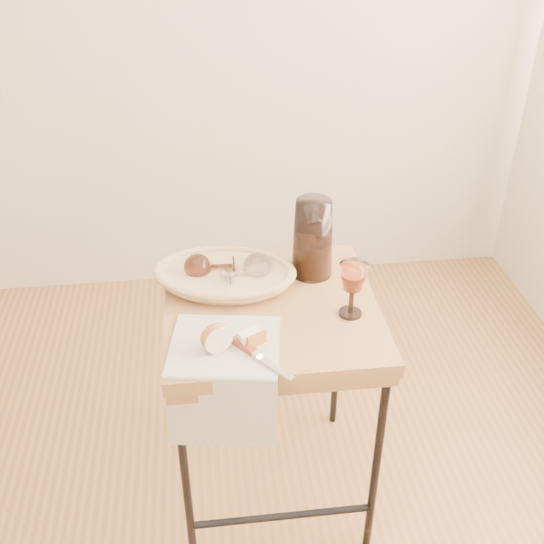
{
  "coord_description": "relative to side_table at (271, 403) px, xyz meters",
  "views": [
    {
      "loc": [
        0.25,
        -1.01,
        1.81
      ],
      "look_at": [
        0.43,
        0.43,
        0.88
      ],
      "focal_mm": 42.52,
      "sensor_mm": 36.0,
      "label": 1
    }
  ],
  "objects": [
    {
      "name": "bread_basket",
      "position": [
        -0.12,
        0.12,
        0.4
      ],
      "size": [
        0.41,
        0.32,
        0.05
      ],
      "primitive_type": null,
      "rotation": [
        0.0,
        0.0,
        -0.2
      ],
      "color": "#B6814D",
      "rests_on": "side_table"
    },
    {
      "name": "tea_towel",
      "position": [
        -0.14,
        -0.17,
        0.38
      ],
      "size": [
        0.32,
        0.29,
        0.01
      ],
      "primitive_type": "cube",
      "rotation": [
        0.0,
        0.0,
        -0.16
      ],
      "color": "beige",
      "rests_on": "side_table"
    },
    {
      "name": "wine_goblet",
      "position": [
        0.21,
        -0.07,
        0.46
      ],
      "size": [
        0.09,
        0.09,
        0.16
      ],
      "primitive_type": null,
      "rotation": [
        0.0,
        0.0,
        -0.14
      ],
      "color": "white",
      "rests_on": "side_table"
    },
    {
      "name": "table_knife",
      "position": [
        -0.06,
        -0.24,
        0.39
      ],
      "size": [
        0.14,
        0.18,
        0.02
      ],
      "primitive_type": null,
      "rotation": [
        0.0,
        0.0,
        -0.91
      ],
      "color": "silver",
      "rests_on": "tea_towel"
    },
    {
      "name": "goblet_lying_b",
      "position": [
        -0.07,
        0.1,
        0.43
      ],
      "size": [
        0.16,
        0.13,
        0.08
      ],
      "primitive_type": null,
      "rotation": [
        0.0,
        0.0,
        0.45
      ],
      "color": "white",
      "rests_on": "bread_basket"
    },
    {
      "name": "apple_half",
      "position": [
        -0.16,
        -0.18,
        0.42
      ],
      "size": [
        0.09,
        0.07,
        0.08
      ],
      "primitive_type": "ellipsoid",
      "rotation": [
        0.0,
        0.0,
        0.4
      ],
      "color": "red",
      "rests_on": "tea_towel"
    },
    {
      "name": "pitcher",
      "position": [
        0.14,
        0.15,
        0.5
      ],
      "size": [
        0.21,
        0.27,
        0.28
      ],
      "primitive_type": null,
      "rotation": [
        0.0,
        0.0,
        0.21
      ],
      "color": "black",
      "rests_on": "side_table"
    },
    {
      "name": "apple_wedge",
      "position": [
        -0.08,
        -0.17,
        0.4
      ],
      "size": [
        0.06,
        0.05,
        0.04
      ],
      "primitive_type": "cube",
      "rotation": [
        0.0,
        0.0,
        0.48
      ],
      "color": "white",
      "rests_on": "tea_towel"
    },
    {
      "name": "side_table",
      "position": [
        0.0,
        0.0,
        0.0
      ],
      "size": [
        0.6,
        0.6,
        0.76
      ],
      "primitive_type": null,
      "rotation": [
        0.0,
        0.0,
        -0.0
      ],
      "color": "brown",
      "rests_on": "floor"
    },
    {
      "name": "goblet_lying_a",
      "position": [
        -0.15,
        0.14,
        0.43
      ],
      "size": [
        0.13,
        0.09,
        0.08
      ],
      "primitive_type": null,
      "rotation": [
        0.0,
        0.0,
        3.1
      ],
      "color": "brown",
      "rests_on": "bread_basket"
    }
  ]
}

